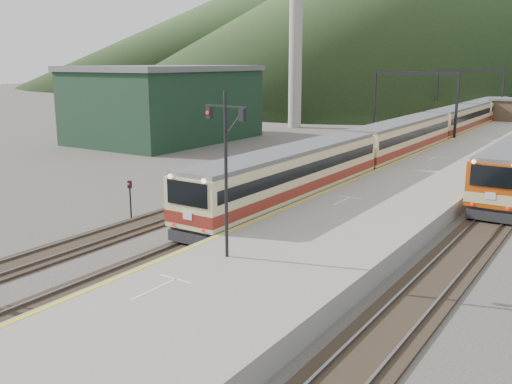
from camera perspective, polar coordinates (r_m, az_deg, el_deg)
The scene contains 12 objects.
track_main at distance 52.04m, azimuth 13.07°, elevation 2.63°, with size 2.60×200.00×0.23m.
track_far at distance 53.93m, azimuth 8.09°, elevation 3.19°, with size 2.60×200.00×0.23m.
platform at distance 48.45m, azimuth 18.48°, elevation 2.06°, with size 8.00×100.00×1.00m, color gray.
gantry_near at distance 66.47m, azimuth 15.57°, elevation 9.46°, with size 9.55×0.25×8.00m.
gantry_far at distance 90.56m, azimuth 20.54°, elevation 9.92°, with size 9.55×0.25×8.00m.
warehouse at distance 67.91m, azimuth -9.05°, elevation 8.76°, with size 14.50×20.50×8.60m.
smokestack at distance 80.75m, azimuth 4.03°, elevation 17.11°, with size 1.80×1.80×30.00m, color #9E998E.
hill_d at distance 284.32m, azimuth 4.43°, elevation 16.62°, with size 200.00×200.00×55.00m, color #29411E.
main_train at distance 74.78m, azimuth 19.69°, elevation 6.81°, with size 3.02×103.43×3.68m.
signal_mast at distance 23.33m, azimuth -3.04°, elevation 3.41°, with size 2.19×0.40×6.93m.
short_signal_b at distance 45.84m, azimuth 5.90°, elevation 3.30°, with size 0.23×0.17×2.27m.
short_signal_c at distance 34.28m, azimuth -12.48°, elevation -0.21°, with size 0.26×0.23×2.27m.
Camera 1 is at (17.52, -8.17, 9.08)m, focal length 40.00 mm.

